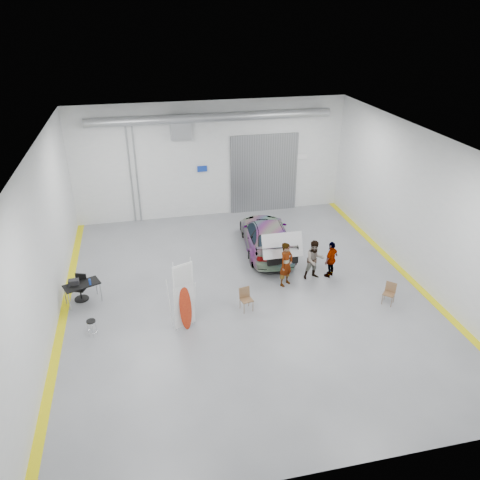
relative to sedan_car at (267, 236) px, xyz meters
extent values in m
plane|color=slate|center=(-1.74, -3.39, -0.73)|extent=(16.00, 16.00, 0.00)
cube|color=silver|center=(-8.74, -3.39, 2.27)|extent=(0.02, 16.00, 6.00)
cube|color=silver|center=(5.26, -3.39, 2.27)|extent=(0.02, 16.00, 6.00)
cube|color=silver|center=(-1.74, 4.61, 2.27)|extent=(14.00, 0.02, 6.00)
cube|color=silver|center=(-1.74, -11.39, 2.27)|extent=(14.00, 0.02, 6.00)
cube|color=silver|center=(-1.74, -3.39, 5.27)|extent=(14.00, 16.00, 0.02)
cube|color=gray|center=(1.06, 4.53, 1.37)|extent=(3.60, 0.12, 4.20)
cube|color=gray|center=(-3.24, 4.53, 4.07)|extent=(1.00, 0.50, 1.20)
cylinder|color=gray|center=(-1.74, 4.01, 4.57)|extent=(11.90, 0.44, 0.44)
cube|color=#13339E|center=(-2.24, 4.53, 1.87)|extent=(0.50, 0.04, 0.30)
cube|color=white|center=(3.06, 4.53, 2.17)|extent=(0.70, 0.04, 0.25)
cylinder|color=gray|center=(-5.54, 4.53, 1.77)|extent=(0.08, 0.08, 5.00)
cylinder|color=gray|center=(-5.84, 4.53, 1.77)|extent=(0.08, 0.08, 5.00)
cube|color=#D4C90B|center=(-8.59, -3.39, -0.72)|extent=(0.30, 16.00, 0.01)
cube|color=#D4C90B|center=(5.11, -3.39, -0.72)|extent=(0.30, 16.00, 0.01)
imported|color=silver|center=(0.00, 0.00, 0.00)|extent=(2.51, 5.19, 1.45)
imported|color=#90744E|center=(-0.04, -3.04, 0.21)|extent=(0.81, 0.75, 1.87)
imported|color=slate|center=(1.24, -2.81, 0.12)|extent=(0.86, 0.68, 1.70)
imported|color=#A26D36|center=(1.97, -2.81, 0.07)|extent=(0.96, 0.87, 1.59)
cube|color=white|center=(-4.37, -5.01, 0.18)|extent=(0.73, 0.31, 1.63)
ellipsoid|color=#D74312|center=(-4.37, -5.08, 0.13)|extent=(0.50, 0.36, 1.72)
cube|color=white|center=(-4.37, -5.02, 1.41)|extent=(0.70, 0.30, 0.86)
cylinder|color=white|center=(-4.68, -5.01, 0.63)|extent=(0.02, 0.02, 2.72)
cylinder|color=white|center=(-4.05, -5.01, 0.63)|extent=(0.02, 0.02, 2.72)
cube|color=brown|center=(-1.98, -4.43, -0.28)|extent=(0.49, 0.48, 0.04)
cube|color=brown|center=(-1.98, -4.24, -0.05)|extent=(0.43, 0.17, 0.40)
cube|color=brown|center=(3.34, -5.18, -0.30)|extent=(0.55, 0.55, 0.04)
cube|color=brown|center=(3.34, -5.00, -0.08)|extent=(0.35, 0.33, 0.38)
cylinder|color=black|center=(-7.45, -4.78, -0.11)|extent=(0.31, 0.31, 0.05)
torus|color=silver|center=(-7.45, -4.78, -0.53)|extent=(0.32, 0.32, 0.02)
cylinder|color=gray|center=(-8.48, -2.90, -0.34)|extent=(0.03, 0.03, 0.78)
cylinder|color=gray|center=(-7.30, -2.90, -0.34)|extent=(0.03, 0.03, 0.78)
cylinder|color=gray|center=(-8.48, -2.36, -0.34)|extent=(0.03, 0.03, 0.78)
cylinder|color=gray|center=(-7.30, -2.36, -0.34)|extent=(0.03, 0.03, 0.78)
cube|color=black|center=(-7.89, -2.63, 0.07)|extent=(1.44, 1.09, 0.04)
cylinder|color=navy|center=(-7.57, -2.74, 0.21)|extent=(0.09, 0.09, 0.24)
cube|color=black|center=(-8.16, -2.57, 0.19)|extent=(0.38, 0.24, 0.19)
cylinder|color=black|center=(-8.01, -2.41, -0.69)|extent=(0.54, 0.54, 0.04)
cylinder|color=black|center=(-8.01, -2.41, -0.46)|extent=(0.06, 0.06, 0.46)
cube|color=black|center=(-8.01, -2.41, -0.22)|extent=(0.57, 0.57, 0.07)
cube|color=black|center=(-8.01, -2.20, 0.07)|extent=(0.42, 0.21, 0.48)
cube|color=silver|center=(0.00, -2.26, 0.75)|extent=(1.70, 1.03, 0.04)
camera|label=1|loc=(-5.30, -18.36, 9.44)|focal=35.00mm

